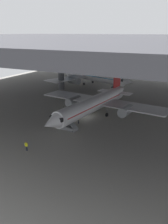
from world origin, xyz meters
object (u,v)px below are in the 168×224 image
crew_worker_near_nose (26,146)px  airplane_distant (92,76)px  airplane_main (94,103)px  boarding_stairs (68,126)px  baggage_tug (92,105)px  crew_worker_by_stairs (78,119)px

crew_worker_near_nose → airplane_distant: (-12.45, 52.18, 2.43)m
airplane_main → airplane_distant: airplane_distant is taller
airplane_main → boarding_stairs: airplane_main is taller
airplane_main → boarding_stairs: (-1.54, -9.12, -2.56)m
boarding_stairs → baggage_tug: size_ratio=1.78×
airplane_main → baggage_tug: airplane_main is taller
boarding_stairs → crew_worker_near_nose: (-1.50, -11.10, 0.24)m
airplane_main → airplane_distant: (-15.49, 31.95, 0.11)m
crew_worker_by_stairs → baggage_tug: (-2.59, 12.14, -0.46)m
crew_worker_near_nose → airplane_distant: bearing=103.4°
airplane_main → boarding_stairs: size_ratio=7.43×
crew_worker_near_nose → crew_worker_by_stairs: (1.77, 14.88, 0.04)m
crew_worker_near_nose → baggage_tug: crew_worker_near_nose is taller
crew_worker_by_stairs → airplane_distant: size_ratio=0.05×
airplane_main → baggage_tug: (-3.86, 6.79, -2.75)m
boarding_stairs → crew_worker_by_stairs: bearing=85.9°
boarding_stairs → crew_worker_by_stairs: (0.27, 3.77, 0.28)m
baggage_tug → airplane_distant: bearing=114.8°
airplane_distant → boarding_stairs: bearing=-71.2°
crew_worker_near_nose → crew_worker_by_stairs: 14.98m
airplane_main → baggage_tug: bearing=119.6°
boarding_stairs → crew_worker_near_nose: size_ratio=2.68×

